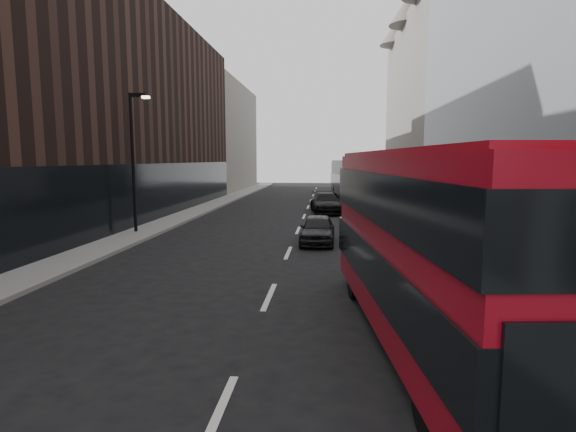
% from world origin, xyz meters
% --- Properties ---
extents(sidewalk_right, '(3.00, 80.00, 0.15)m').
position_xyz_m(sidewalk_right, '(7.50, 25.00, 0.07)').
color(sidewalk_right, slate).
rests_on(sidewalk_right, ground).
extents(sidewalk_left, '(2.00, 80.00, 0.15)m').
position_xyz_m(sidewalk_left, '(-8.00, 25.00, 0.07)').
color(sidewalk_left, slate).
rests_on(sidewalk_left, ground).
extents(building_modern_block, '(5.03, 22.00, 20.00)m').
position_xyz_m(building_modern_block, '(11.47, 21.00, 9.90)').
color(building_modern_block, '#AEB2B9').
rests_on(building_modern_block, ground).
extents(building_victorian, '(6.50, 24.00, 21.00)m').
position_xyz_m(building_victorian, '(11.38, 44.00, 9.66)').
color(building_victorian, slate).
rests_on(building_victorian, ground).
extents(building_left_mid, '(5.00, 24.00, 14.00)m').
position_xyz_m(building_left_mid, '(-11.50, 30.00, 7.00)').
color(building_left_mid, black).
rests_on(building_left_mid, ground).
extents(building_left_far, '(5.00, 20.00, 13.00)m').
position_xyz_m(building_left_far, '(-11.50, 52.00, 6.50)').
color(building_left_far, slate).
rests_on(building_left_far, ground).
extents(street_lamp, '(1.06, 0.22, 7.00)m').
position_xyz_m(street_lamp, '(-8.22, 18.00, 4.18)').
color(street_lamp, black).
rests_on(street_lamp, sidewalk_left).
extents(red_bus, '(3.42, 10.15, 4.04)m').
position_xyz_m(red_bus, '(3.70, 5.07, 2.24)').
color(red_bus, maroon).
rests_on(red_bus, ground).
extents(grey_bus, '(4.01, 11.86, 3.76)m').
position_xyz_m(grey_bus, '(3.88, 39.73, 2.02)').
color(grey_bus, black).
rests_on(grey_bus, ground).
extents(car_a, '(1.64, 3.88, 1.31)m').
position_xyz_m(car_a, '(1.15, 16.35, 0.65)').
color(car_a, black).
rests_on(car_a, ground).
extents(car_b, '(1.83, 4.53, 1.46)m').
position_xyz_m(car_b, '(4.04, 25.56, 0.73)').
color(car_b, gray).
rests_on(car_b, ground).
extents(car_c, '(2.62, 5.20, 1.45)m').
position_xyz_m(car_c, '(1.47, 28.33, 0.73)').
color(car_c, black).
rests_on(car_c, ground).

